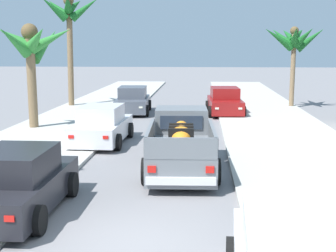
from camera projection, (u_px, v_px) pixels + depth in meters
name	position (u px, v px, depth m)	size (l,w,h in m)	color
ground_plane	(127.00, 242.00, 9.65)	(160.00, 160.00, 0.00)	slate
sidewalk_left	(60.00, 131.00, 21.79)	(5.08, 60.00, 0.12)	#B2AFA8
sidewalk_right	(281.00, 134.00, 21.10)	(5.08, 60.00, 0.12)	#B2AFA8
curb_left	(85.00, 132.00, 21.71)	(0.16, 60.00, 0.10)	silver
curb_right	(254.00, 134.00, 21.18)	(0.16, 60.00, 0.10)	silver
pickup_truck	(181.00, 145.00, 15.05)	(2.37, 5.28, 1.80)	slate
car_left_near	(225.00, 102.00, 27.50)	(2.18, 4.33, 1.54)	maroon
car_right_near	(133.00, 101.00, 27.95)	(2.21, 4.34, 1.54)	#474C56
car_left_mid	(18.00, 184.00, 11.20)	(2.03, 4.26, 1.54)	black
car_left_far	(102.00, 126.00, 19.28)	(2.11, 4.30, 1.54)	silver
palm_tree_right_fore	(33.00, 46.00, 21.93)	(3.64, 3.83, 4.89)	brown
palm_tree_left_mid	(293.00, 39.00, 29.69)	(4.02, 4.31, 5.16)	#846B4C
palm_tree_right_mid	(68.00, 17.00, 30.07)	(3.93, 3.29, 7.03)	brown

